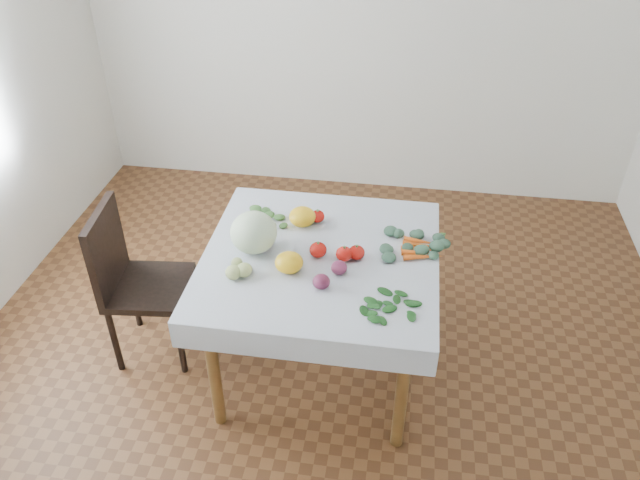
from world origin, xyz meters
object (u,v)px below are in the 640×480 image
object	(u,v)px
cabbage	(254,232)
carrot_bunch	(422,249)
chair	(131,275)
heirloom_back	(302,217)
table	(320,272)

from	to	relation	value
cabbage	carrot_bunch	bearing A→B (deg)	7.51
chair	cabbage	distance (m)	0.76
heirloom_back	carrot_bunch	distance (m)	0.63
chair	heirloom_back	size ratio (longest dim) A/B	6.59
table	cabbage	world-z (taller)	cabbage
cabbage	heirloom_back	distance (m)	0.32
cabbage	heirloom_back	xyz separation A→B (m)	(0.19, 0.25, -0.05)
heirloom_back	carrot_bunch	world-z (taller)	heirloom_back
table	carrot_bunch	bearing A→B (deg)	12.36
carrot_bunch	cabbage	bearing A→B (deg)	-172.49
chair	carrot_bunch	distance (m)	1.51
heirloom_back	carrot_bunch	xyz separation A→B (m)	(0.61, -0.14, -0.03)
cabbage	table	bearing A→B (deg)	0.13
table	chair	world-z (taller)	chair
table	cabbage	distance (m)	0.38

